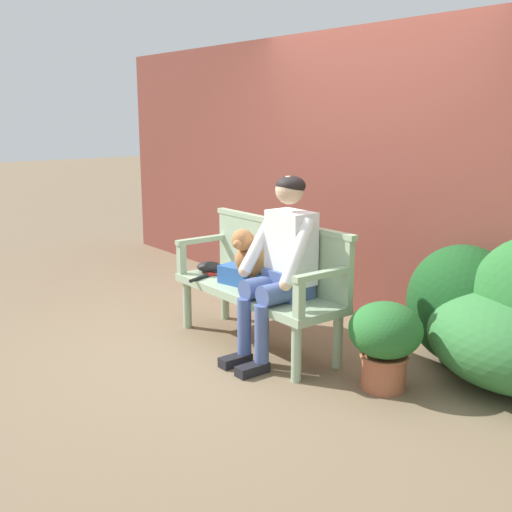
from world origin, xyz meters
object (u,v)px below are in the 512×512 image
garden_bench (256,296)px  tennis_racket (220,271)px  person_seated (282,261)px  baseball_glove (210,267)px  potted_plant (385,338)px  sports_bag (239,275)px  dog_on_bench (249,256)px

garden_bench → tennis_racket: bearing=174.7°
person_seated → tennis_racket: bearing=175.7°
baseball_glove → potted_plant: 1.75m
garden_bench → tennis_racket: 0.57m
person_seated → baseball_glove: bearing=179.6°
sports_bag → tennis_racket: bearing=169.3°
tennis_racket → baseball_glove: bearing=-133.9°
garden_bench → sports_bag: 0.23m
baseball_glove → dog_on_bench: bearing=-29.8°
garden_bench → dog_on_bench: (-0.09, 0.01, 0.29)m
garden_bench → potted_plant: size_ratio=2.65×
garden_bench → tennis_racket: (-0.56, 0.05, 0.07)m
dog_on_bench → tennis_racket: bearing=174.3°
sports_bag → dog_on_bench: bearing=13.0°
sports_bag → potted_plant: size_ratio=0.48×
sports_bag → garden_bench: bearing=5.3°
dog_on_bench → potted_plant: 1.27m
potted_plant → baseball_glove: bearing=-173.7°
baseball_glove → potted_plant: size_ratio=0.38×
person_seated → sports_bag: size_ratio=4.75×
tennis_racket → baseball_glove: baseball_glove is taller
person_seated → tennis_racket: person_seated is taller
sports_bag → potted_plant: bearing=8.8°
garden_bench → dog_on_bench: size_ratio=3.33×
tennis_racket → potted_plant: potted_plant is taller
potted_plant → sports_bag: bearing=-171.2°
potted_plant → tennis_racket: bearing=-175.5°
dog_on_bench → baseball_glove: size_ratio=2.09×
garden_bench → person_seated: person_seated is taller
dog_on_bench → sports_bag: 0.19m
baseball_glove → tennis_racket: bearing=14.9°
baseball_glove → sports_bag: 0.43m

